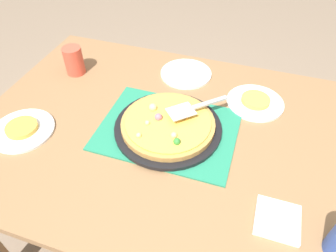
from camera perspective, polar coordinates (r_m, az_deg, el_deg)
The scene contains 13 objects.
ground_plane at distance 1.72m, azimuth -0.00°, elevation -18.67°, with size 8.00×8.00×0.00m, color #84705B.
dining_table at distance 1.18m, azimuth -0.00°, elevation -4.48°, with size 1.40×1.00×0.75m.
placemat at distance 1.10m, azimuth -0.00°, elevation -0.63°, with size 0.48×0.36×0.01m, color #237F5B.
pizza_pan at distance 1.09m, azimuth -0.00°, elevation -0.26°, with size 0.38×0.38×0.01m, color black.
pizza at distance 1.08m, azimuth -0.02°, elevation 0.50°, with size 0.33×0.33×0.05m.
plate_near_left at distance 1.21m, azimuth -25.29°, elevation -0.71°, with size 0.22×0.22×0.01m, color white.
plate_far_right at distance 1.25m, azimuth 15.80°, elevation 4.21°, with size 0.22×0.22×0.01m, color white.
plate_side at distance 1.36m, azimuth 3.36°, elevation 9.67°, with size 0.22×0.22×0.01m, color white.
served_slice_left at distance 1.20m, azimuth -25.47°, elevation -0.27°, with size 0.11×0.11×0.02m, color gold.
served_slice_right at distance 1.24m, azimuth 15.91°, elevation 4.66°, with size 0.11×0.11×0.02m, color #EAB747.
cup_far at distance 1.40m, azimuth -17.03°, elevation 11.51°, with size 0.08×0.08×0.12m, color #E04C38.
pizza_server at distance 1.09m, azimuth 4.70°, elevation 3.41°, with size 0.20×0.19×0.01m.
napkin_stack at distance 0.93m, azimuth 19.58°, elevation -16.03°, with size 0.12×0.12×0.02m, color white.
Camera 1 is at (0.24, -0.74, 1.53)m, focal length 32.93 mm.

